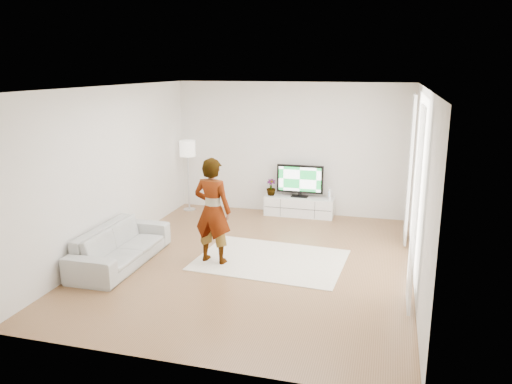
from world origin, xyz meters
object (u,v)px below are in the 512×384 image
(television, at_px, (300,180))
(floor_lamp, at_px, (188,152))
(player, at_px, (213,211))
(media_console, at_px, (299,206))
(rug, at_px, (271,260))
(sofa, at_px, (121,245))

(television, xyz_separation_m, floor_lamp, (-2.45, -0.21, 0.53))
(television, height_order, player, player)
(television, bearing_deg, media_console, -90.00)
(media_console, bearing_deg, player, -106.59)
(rug, bearing_deg, sofa, -161.90)
(media_console, bearing_deg, rug, -89.80)
(media_console, bearing_deg, floor_lamp, -175.63)
(floor_lamp, bearing_deg, television, 5.01)
(rug, bearing_deg, media_console, 90.20)
(media_console, xyz_separation_m, rug, (0.01, -2.63, -0.20))
(sofa, bearing_deg, player, -73.15)
(rug, xyz_separation_m, floor_lamp, (-2.46, 2.44, 1.30))
(rug, bearing_deg, floor_lamp, 135.16)
(television, relative_size, player, 0.57)
(media_console, height_order, floor_lamp, floor_lamp)
(rug, distance_m, floor_lamp, 3.70)
(rug, relative_size, sofa, 1.15)
(player, relative_size, floor_lamp, 1.11)
(media_console, distance_m, player, 3.14)
(television, distance_m, floor_lamp, 2.51)
(sofa, bearing_deg, floor_lamp, 2.14)
(sofa, bearing_deg, rug, -72.39)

